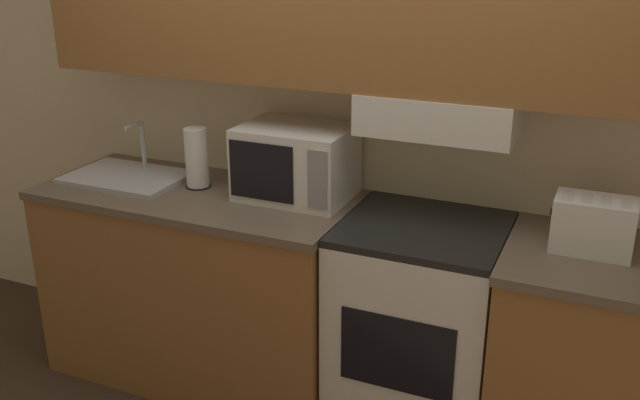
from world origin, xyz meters
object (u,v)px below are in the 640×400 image
(microwave, at_px, (296,162))
(sink_basin, at_px, (127,176))
(stove_range, at_px, (418,328))
(toaster, at_px, (593,225))
(paper_towel_roll, at_px, (197,158))

(microwave, relative_size, sink_basin, 0.88)
(stove_range, xyz_separation_m, microwave, (-0.60, 0.10, 0.62))
(microwave, bearing_deg, stove_range, -9.28)
(toaster, bearing_deg, stove_range, -178.97)
(stove_range, bearing_deg, microwave, 170.72)
(microwave, xyz_separation_m, toaster, (1.22, -0.09, -0.06))
(stove_range, xyz_separation_m, paper_towel_roll, (-1.07, 0.03, 0.60))
(sink_basin, bearing_deg, paper_towel_roll, 8.24)
(sink_basin, xyz_separation_m, paper_towel_roll, (0.36, 0.05, 0.12))
(sink_basin, bearing_deg, microwave, 8.08)
(stove_range, xyz_separation_m, toaster, (0.62, 0.01, 0.57))
(toaster, relative_size, sink_basin, 0.54)
(stove_range, relative_size, sink_basin, 1.73)
(sink_basin, bearing_deg, stove_range, 0.72)
(paper_towel_roll, bearing_deg, sink_basin, -171.76)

